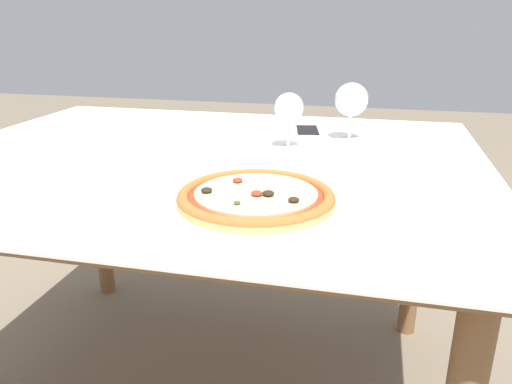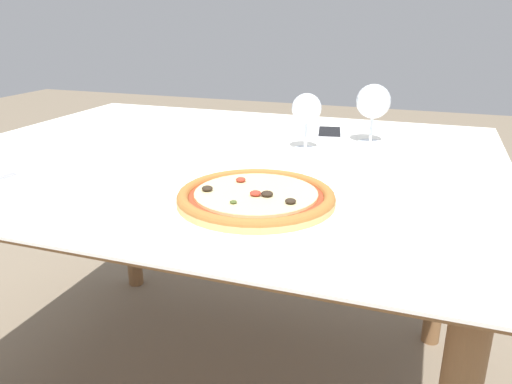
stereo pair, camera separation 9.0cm
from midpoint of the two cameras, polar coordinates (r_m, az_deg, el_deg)
dining_table at (r=1.28m, az=-8.30°, el=0.89°), size 1.39×1.14×0.73m
pizza_plate at (r=0.91m, az=-2.85°, el=-0.81°), size 0.31×0.31×0.04m
wine_glass_far_left at (r=1.40m, az=9.03°, el=10.28°), size 0.09×0.09×0.16m
wine_glass_far_right at (r=1.29m, az=1.77°, el=9.43°), size 0.08×0.08×0.15m
cell_phone at (r=1.49m, az=4.17°, el=6.88°), size 0.10×0.15×0.01m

